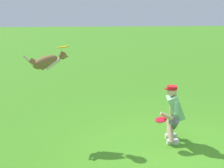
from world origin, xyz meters
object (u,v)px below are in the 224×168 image
object	(u,v)px
frisbee_flying	(63,47)
dog	(48,62)
frisbee_held	(161,120)
person	(174,112)

from	to	relation	value
frisbee_flying	dog	bearing A→B (deg)	1.80
dog	frisbee_held	xyz separation A→B (m)	(-2.43, 0.71, -1.15)
dog	person	bearing A→B (deg)	-13.24
dog	frisbee_held	size ratio (longest dim) A/B	4.09
person	frisbee_flying	bearing A→B (deg)	-5.97
frisbee_held	person	bearing A→B (deg)	-147.69
dog	frisbee_flying	xyz separation A→B (m)	(-0.35, -0.01, 0.32)
dog	frisbee_held	distance (m)	2.78
person	dog	xyz separation A→B (m)	(2.75, -0.50, 1.06)
person	frisbee_held	size ratio (longest dim) A/B	5.34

